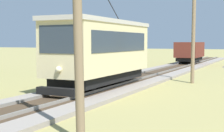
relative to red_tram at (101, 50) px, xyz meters
The scene contains 3 objects.
red_tram is the anchor object (origin of this frame).
freight_car 22.08m from the red_tram, 90.01° to the left, with size 2.40×5.20×2.31m.
utility_pole_mid 6.87m from the red_tram, 54.45° to the left, with size 1.40×0.47×7.60m.
Camera 1 is at (8.35, 5.03, 2.65)m, focal length 53.23 mm.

